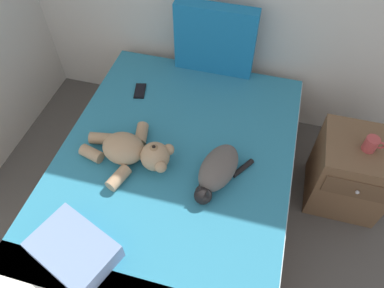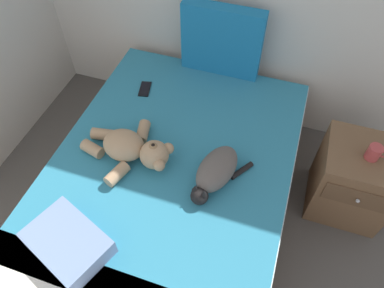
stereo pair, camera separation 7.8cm
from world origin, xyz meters
The scene contains 8 objects.
bed centered at (1.39, 2.70, 0.26)m, with size 1.46×1.99×0.52m.
patterned_cushion centered at (1.43, 3.62, 0.78)m, with size 0.56×0.10×0.51m.
cat centered at (1.67, 2.68, 0.59)m, with size 0.32×0.42×0.15m.
teddy_bear centered at (1.16, 2.68, 0.60)m, with size 0.56×0.50×0.18m.
cell_phone centered at (0.99, 3.25, 0.53)m, with size 0.10×0.16×0.01m.
throw_pillow centered at (1.10, 2.05, 0.58)m, with size 0.40×0.28×0.11m, color #728CB7.
nightstand centered at (2.50, 3.11, 0.28)m, with size 0.47×0.47×0.56m.
mug centered at (2.51, 3.09, 0.61)m, with size 0.12×0.08×0.09m.
Camera 1 is at (1.83, 1.54, 2.26)m, focal length 33.50 mm.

